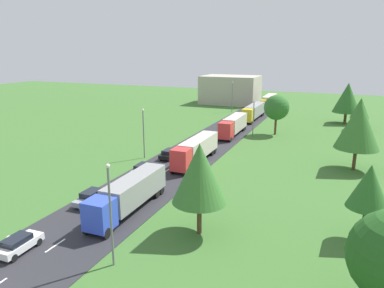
{
  "coord_description": "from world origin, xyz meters",
  "views": [
    {
      "loc": [
        21.75,
        -12.63,
        16.56
      ],
      "look_at": [
        -0.41,
        40.52,
        1.44
      ],
      "focal_mm": 33.27,
      "sensor_mm": 36.0,
      "label": 1
    }
  ],
  "objects_px": {
    "car_lead": "(19,244)",
    "lamppost_third": "(253,116)",
    "tree_oak": "(359,125)",
    "distant_building": "(230,90)",
    "truck_second": "(196,149)",
    "truck_fifth": "(269,101)",
    "lamppost_second": "(144,131)",
    "lamppost_lead": "(110,210)",
    "lamppost_fourth": "(232,95)",
    "tree_ash": "(347,98)",
    "truck_fourth": "(254,111)",
    "tree_birch": "(200,173)",
    "car_second": "(91,197)",
    "truck_third": "(233,125)",
    "car_fourth": "(169,154)",
    "tree_pine": "(360,108)",
    "truck_lead": "(129,193)",
    "tree_maple": "(277,108)",
    "motorcycle_courier": "(10,240)",
    "car_third": "(143,169)",
    "tree_lime": "(369,187)"
  },
  "relations": [
    {
      "from": "truck_fifth",
      "to": "lamppost_fourth",
      "type": "relative_size",
      "value": 1.68
    },
    {
      "from": "truck_lead",
      "to": "lamppost_third",
      "type": "height_order",
      "value": "lamppost_third"
    },
    {
      "from": "lamppost_lead",
      "to": "tree_lime",
      "type": "height_order",
      "value": "lamppost_lead"
    },
    {
      "from": "car_third",
      "to": "car_fourth",
      "type": "xyz_separation_m",
      "value": [
        0.11,
        8.06,
        -0.0
      ]
    },
    {
      "from": "truck_lead",
      "to": "truck_third",
      "type": "bearing_deg",
      "value": 89.65
    },
    {
      "from": "tree_oak",
      "to": "truck_third",
      "type": "bearing_deg",
      "value": 147.57
    },
    {
      "from": "truck_lead",
      "to": "lamppost_third",
      "type": "bearing_deg",
      "value": 83.72
    },
    {
      "from": "distant_building",
      "to": "truck_fifth",
      "type": "bearing_deg",
      "value": -21.96
    },
    {
      "from": "truck_fifth",
      "to": "car_fourth",
      "type": "height_order",
      "value": "truck_fifth"
    },
    {
      "from": "truck_lead",
      "to": "tree_lime",
      "type": "bearing_deg",
      "value": 7.63
    },
    {
      "from": "truck_lead",
      "to": "tree_maple",
      "type": "distance_m",
      "value": 43.18
    },
    {
      "from": "tree_ash",
      "to": "car_lead",
      "type": "bearing_deg",
      "value": -109.76
    },
    {
      "from": "truck_third",
      "to": "car_second",
      "type": "xyz_separation_m",
      "value": [
        -5.22,
        -38.34,
        -1.34
      ]
    },
    {
      "from": "car_fourth",
      "to": "tree_lime",
      "type": "relative_size",
      "value": 0.6
    },
    {
      "from": "lamppost_lead",
      "to": "tree_ash",
      "type": "bearing_deg",
      "value": 76.22
    },
    {
      "from": "truck_fifth",
      "to": "car_lead",
      "type": "xyz_separation_m",
      "value": [
        -4.51,
        -86.46,
        -1.37
      ]
    },
    {
      "from": "car_fourth",
      "to": "distant_building",
      "type": "relative_size",
      "value": 0.24
    },
    {
      "from": "tree_ash",
      "to": "tree_oak",
      "type": "bearing_deg",
      "value": -88.11
    },
    {
      "from": "truck_fifth",
      "to": "tree_ash",
      "type": "relative_size",
      "value": 1.48
    },
    {
      "from": "truck_lead",
      "to": "car_fourth",
      "type": "height_order",
      "value": "truck_lead"
    },
    {
      "from": "truck_second",
      "to": "tree_ash",
      "type": "relative_size",
      "value": 1.4
    },
    {
      "from": "lamppost_fourth",
      "to": "tree_oak",
      "type": "height_order",
      "value": "tree_oak"
    },
    {
      "from": "motorcycle_courier",
      "to": "lamppost_second",
      "type": "bearing_deg",
      "value": 95.04
    },
    {
      "from": "tree_oak",
      "to": "distant_building",
      "type": "distance_m",
      "value": 67.47
    },
    {
      "from": "car_fourth",
      "to": "tree_ash",
      "type": "distance_m",
      "value": 49.11
    },
    {
      "from": "truck_lead",
      "to": "car_fourth",
      "type": "distance_m",
      "value": 19.36
    },
    {
      "from": "truck_fourth",
      "to": "tree_birch",
      "type": "relative_size",
      "value": 1.67
    },
    {
      "from": "lamppost_lead",
      "to": "tree_oak",
      "type": "height_order",
      "value": "tree_oak"
    },
    {
      "from": "truck_second",
      "to": "truck_fifth",
      "type": "bearing_deg",
      "value": 89.93
    },
    {
      "from": "lamppost_second",
      "to": "lamppost_lead",
      "type": "bearing_deg",
      "value": -64.75
    },
    {
      "from": "car_third",
      "to": "distant_building",
      "type": "distance_m",
      "value": 71.38
    },
    {
      "from": "tree_maple",
      "to": "distant_building",
      "type": "distance_m",
      "value": 44.6
    },
    {
      "from": "truck_second",
      "to": "motorcycle_courier",
      "type": "relative_size",
      "value": 6.83
    },
    {
      "from": "car_second",
      "to": "tree_ash",
      "type": "bearing_deg",
      "value": 66.67
    },
    {
      "from": "tree_oak",
      "to": "tree_lime",
      "type": "bearing_deg",
      "value": -89.11
    },
    {
      "from": "tree_oak",
      "to": "tree_birch",
      "type": "bearing_deg",
      "value": -118.08
    },
    {
      "from": "truck_fourth",
      "to": "tree_oak",
      "type": "relative_size",
      "value": 1.47
    },
    {
      "from": "car_fourth",
      "to": "car_second",
      "type": "bearing_deg",
      "value": -91.4
    },
    {
      "from": "lamppost_third",
      "to": "tree_maple",
      "type": "height_order",
      "value": "tree_maple"
    },
    {
      "from": "tree_maple",
      "to": "tree_pine",
      "type": "height_order",
      "value": "tree_maple"
    },
    {
      "from": "car_second",
      "to": "lamppost_second",
      "type": "xyz_separation_m",
      "value": [
        -3.42,
        17.73,
        3.59
      ]
    },
    {
      "from": "lamppost_lead",
      "to": "tree_pine",
      "type": "distance_m",
      "value": 65.73
    },
    {
      "from": "distant_building",
      "to": "lamppost_fourth",
      "type": "bearing_deg",
      "value": -71.55
    },
    {
      "from": "truck_fourth",
      "to": "tree_pine",
      "type": "xyz_separation_m",
      "value": [
        23.64,
        -2.96,
        2.56
      ]
    },
    {
      "from": "lamppost_third",
      "to": "distant_building",
      "type": "relative_size",
      "value": 0.42
    },
    {
      "from": "car_fourth",
      "to": "motorcycle_courier",
      "type": "bearing_deg",
      "value": -92.9
    },
    {
      "from": "truck_second",
      "to": "car_lead",
      "type": "bearing_deg",
      "value": -98.71
    },
    {
      "from": "tree_birch",
      "to": "tree_ash",
      "type": "relative_size",
      "value": 0.92
    },
    {
      "from": "car_second",
      "to": "lamppost_fourth",
      "type": "relative_size",
      "value": 0.5
    },
    {
      "from": "car_lead",
      "to": "lamppost_third",
      "type": "xyz_separation_m",
      "value": [
        8.56,
        48.77,
        3.34
      ]
    }
  ]
}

